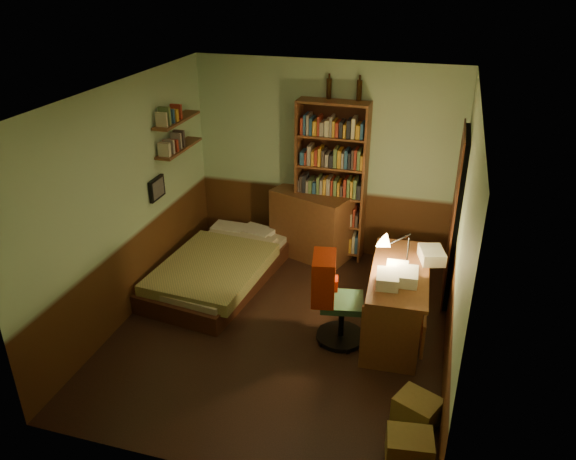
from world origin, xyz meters
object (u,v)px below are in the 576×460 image
(bookshelf, at_px, (331,182))
(office_chair, at_px, (342,303))
(bed, at_px, (219,259))
(desk_lamp, at_px, (408,244))
(dresser, at_px, (311,224))
(mini_stereo, at_px, (309,184))
(desk, at_px, (397,301))
(cardboard_box_b, at_px, (417,410))
(cardboard_box_a, at_px, (409,449))

(bookshelf, bearing_deg, office_chair, -71.54)
(bed, relative_size, bookshelf, 0.97)
(office_chair, bearing_deg, desk_lamp, 23.03)
(dresser, distance_m, mini_stereo, 0.56)
(mini_stereo, bearing_deg, desk_lamp, -57.56)
(bookshelf, bearing_deg, desk, -52.65)
(dresser, xyz_separation_m, desk_lamp, (1.37, -1.38, 0.58))
(dresser, height_order, office_chair, dresser)
(cardboard_box_b, bearing_deg, desk, 104.52)
(desk, xyz_separation_m, office_chair, (-0.54, -0.31, 0.07))
(office_chair, bearing_deg, mini_stereo, 103.55)
(bookshelf, xyz_separation_m, desk, (1.09, -1.54, -0.68))
(dresser, xyz_separation_m, cardboard_box_a, (1.63, -3.23, -0.32))
(bed, bearing_deg, office_chair, -16.71)
(mini_stereo, bearing_deg, cardboard_box_a, -74.49)
(dresser, relative_size, bookshelf, 0.48)
(bookshelf, xyz_separation_m, office_chair, (0.54, -1.85, -0.61))
(bed, distance_m, dresser, 1.38)
(cardboard_box_b, bearing_deg, cardboard_box_a, -93.48)
(bed, xyz_separation_m, cardboard_box_b, (2.60, -1.76, -0.18))
(dresser, bearing_deg, bed, -113.40)
(cardboard_box_a, relative_size, cardboard_box_b, 1.01)
(bookshelf, relative_size, cardboard_box_b, 5.84)
(mini_stereo, bearing_deg, desk, -60.07)
(cardboard_box_a, bearing_deg, cardboard_box_b, 86.52)
(bed, bearing_deg, mini_stereo, 59.51)
(bed, bearing_deg, dresser, 54.22)
(bookshelf, relative_size, desk_lamp, 3.90)
(office_chair, xyz_separation_m, cardboard_box_b, (0.88, -0.99, -0.32))
(mini_stereo, bearing_deg, cardboard_box_b, -70.47)
(bed, relative_size, cardboard_box_a, 5.60)
(bed, distance_m, cardboard_box_a, 3.40)
(desk, bearing_deg, bed, 165.71)
(desk, bearing_deg, dresser, 129.26)
(desk_lamp, relative_size, cardboard_box_a, 1.48)
(bed, relative_size, desk, 1.44)
(mini_stereo, height_order, desk_lamp, desk_lamp)
(bookshelf, distance_m, cardboard_box_b, 3.32)
(mini_stereo, relative_size, desk, 0.21)
(desk, bearing_deg, cardboard_box_b, -78.48)
(mini_stereo, xyz_separation_m, desk_lamp, (1.44, -1.50, 0.04))
(dresser, height_order, cardboard_box_b, dresser)
(office_chair, bearing_deg, cardboard_box_a, -70.07)
(bookshelf, relative_size, cardboard_box_a, 5.77)
(mini_stereo, relative_size, cardboard_box_a, 0.81)
(bookshelf, distance_m, desk_lamp, 1.85)
(mini_stereo, relative_size, desk_lamp, 0.55)
(mini_stereo, xyz_separation_m, cardboard_box_b, (1.72, -2.89, -0.87))
(dresser, height_order, desk, dresser)
(mini_stereo, height_order, office_chair, mini_stereo)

